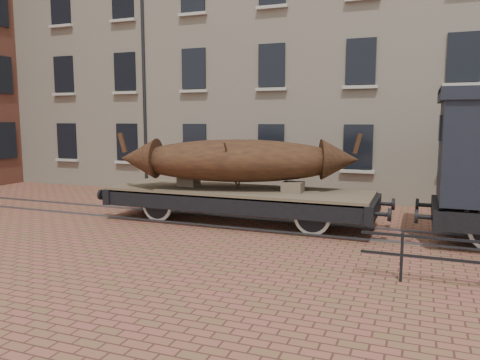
% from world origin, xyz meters
% --- Properties ---
extents(ground, '(90.00, 90.00, 0.00)m').
position_xyz_m(ground, '(0.00, 0.00, 0.00)').
color(ground, brown).
extents(warehouse_cream, '(40.00, 10.19, 14.00)m').
position_xyz_m(warehouse_cream, '(3.00, 9.99, 7.00)').
color(warehouse_cream, beige).
rests_on(warehouse_cream, ground).
extents(rail_track, '(30.00, 1.52, 0.06)m').
position_xyz_m(rail_track, '(0.00, 0.00, 0.03)').
color(rail_track, '#59595E').
rests_on(rail_track, ground).
extents(flatcar_wagon, '(9.22, 2.50, 1.39)m').
position_xyz_m(flatcar_wagon, '(-2.00, -0.00, 0.87)').
color(flatcar_wagon, brown).
rests_on(flatcar_wagon, ground).
extents(iron_boat, '(7.43, 3.88, 1.76)m').
position_xyz_m(iron_boat, '(-2.02, 0.00, 1.98)').
color(iron_boat, '#482913').
rests_on(iron_boat, flatcar_wagon).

